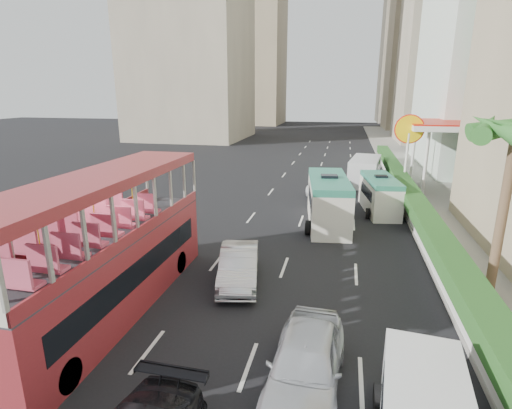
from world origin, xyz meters
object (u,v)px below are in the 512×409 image
(van_asset, at_px, (326,194))
(shell_station, at_px, (445,156))
(car_silver_lane_a, at_px, (239,281))
(minibus_near, at_px, (328,201))
(palm_tree, at_px, (502,215))
(minibus_far, at_px, (380,195))
(panel_van_far, at_px, (365,171))
(car_silver_lane_b, at_px, (305,389))
(double_decker_bus, at_px, (107,245))

(van_asset, relative_size, shell_station, 0.61)
(shell_station, bearing_deg, car_silver_lane_a, -121.34)
(minibus_near, bearing_deg, palm_tree, -56.92)
(minibus_far, bearing_deg, shell_station, 46.29)
(van_asset, distance_m, palm_tree, 17.26)
(panel_van_far, height_order, shell_station, shell_station)
(minibus_far, bearing_deg, car_silver_lane_b, -108.25)
(minibus_far, xyz_separation_m, palm_tree, (3.36, -11.20, 2.21))
(panel_van_far, bearing_deg, minibus_near, -94.33)
(shell_station, bearing_deg, car_silver_lane_b, -108.78)
(double_decker_bus, height_order, palm_tree, palm_tree)
(van_asset, distance_m, minibus_far, 5.71)
(minibus_near, xyz_separation_m, palm_tree, (6.60, -7.80, 1.95))
(car_silver_lane_a, relative_size, minibus_far, 0.84)
(panel_van_far, bearing_deg, minibus_far, -77.81)
(panel_van_far, bearing_deg, car_silver_lane_b, -87.43)
(minibus_far, relative_size, panel_van_far, 0.94)
(car_silver_lane_a, xyz_separation_m, van_asset, (2.80, 16.18, 0.00))
(double_decker_bus, distance_m, minibus_far, 18.49)
(palm_tree, distance_m, shell_station, 19.14)
(car_silver_lane_b, bearing_deg, palm_tree, 47.73)
(minibus_near, bearing_deg, van_asset, 86.37)
(palm_tree, bearing_deg, minibus_far, 106.68)
(panel_van_far, xyz_separation_m, shell_station, (6.18, -0.76, 1.62))
(minibus_near, distance_m, minibus_far, 4.70)
(car_silver_lane_a, distance_m, panel_van_far, 21.41)
(car_silver_lane_a, xyz_separation_m, panel_van_far, (5.88, 20.55, 1.13))
(car_silver_lane_a, relative_size, panel_van_far, 0.79)
(panel_van_far, bearing_deg, palm_tree, -70.58)
(minibus_far, height_order, panel_van_far, minibus_far)
(double_decker_bus, relative_size, shell_station, 1.38)
(car_silver_lane_a, xyz_separation_m, minibus_far, (6.50, 12.00, 1.17))
(car_silver_lane_a, height_order, minibus_far, minibus_far)
(double_decker_bus, bearing_deg, panel_van_far, 67.54)
(minibus_near, bearing_deg, car_silver_lane_b, -96.71)
(palm_tree, height_order, shell_station, palm_tree)
(shell_station, bearing_deg, double_decker_bus, -124.82)
(car_silver_lane_a, bearing_deg, palm_tree, -6.84)
(car_silver_lane_b, distance_m, minibus_near, 14.44)
(car_silver_lane_a, bearing_deg, double_decker_bus, -152.41)
(car_silver_lane_a, distance_m, minibus_far, 13.70)
(double_decker_bus, xyz_separation_m, car_silver_lane_b, (7.31, -2.57, -2.53))
(car_silver_lane_a, height_order, minibus_near, minibus_near)
(double_decker_bus, bearing_deg, van_asset, 70.83)
(palm_tree, bearing_deg, car_silver_lane_a, -175.37)
(panel_van_far, relative_size, shell_station, 0.70)
(double_decker_bus, xyz_separation_m, car_silver_lane_a, (3.95, 3.20, -2.53))
(double_decker_bus, distance_m, van_asset, 20.68)
(palm_tree, bearing_deg, shell_station, 83.40)
(van_asset, relative_size, palm_tree, 0.76)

